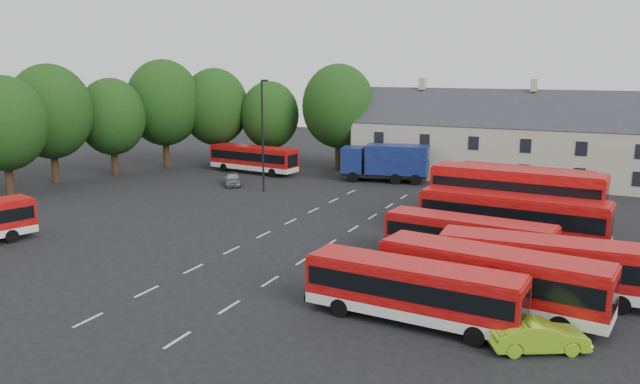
{
  "coord_description": "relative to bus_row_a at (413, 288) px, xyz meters",
  "views": [
    {
      "loc": [
        20.76,
        -33.73,
        11.44
      ],
      "look_at": [
        1.92,
        7.07,
        2.2
      ],
      "focal_mm": 35.0,
      "sensor_mm": 36.0,
      "label": 1
    }
  ],
  "objects": [
    {
      "name": "ground",
      "position": [
        -13.47,
        8.08,
        -1.66
      ],
      "size": [
        140.0,
        140.0,
        0.0
      ],
      "primitive_type": "plane",
      "color": "black",
      "rests_on": "ground"
    },
    {
      "name": "lane_markings",
      "position": [
        -10.97,
        10.08,
        -1.66
      ],
      "size": [
        5.15,
        33.8,
        0.01
      ],
      "color": "beige",
      "rests_on": "ground"
    },
    {
      "name": "treeline",
      "position": [
        -34.21,
        27.44,
        5.02
      ],
      "size": [
        29.92,
        32.59,
        12.01
      ],
      "color": "black",
      "rests_on": "ground"
    },
    {
      "name": "terrace_houses",
      "position": [
        0.53,
        38.08,
        2.2
      ],
      "size": [
        35.7,
        7.13,
        10.06
      ],
      "color": "beige",
      "rests_on": "ground"
    },
    {
      "name": "bus_row_a",
      "position": [
        0.0,
        0.0,
        0.0
      ],
      "size": [
        9.93,
        2.99,
        2.77
      ],
      "rotation": [
        0.0,
        0.0,
        -0.08
      ],
      "color": "silver",
      "rests_on": "ground"
    },
    {
      "name": "bus_row_b",
      "position": [
        2.98,
        2.77,
        0.13
      ],
      "size": [
        10.81,
        3.82,
        2.99
      ],
      "rotation": [
        0.0,
        0.0,
        -0.14
      ],
      "color": "silver",
      "rests_on": "ground"
    },
    {
      "name": "bus_row_c",
      "position": [
        5.11,
        5.9,
        0.12
      ],
      "size": [
        10.58,
        2.9,
        2.96
      ],
      "rotation": [
        0.0,
        0.0,
        0.05
      ],
      "color": "silver",
      "rests_on": "ground"
    },
    {
      "name": "bus_row_d",
      "position": [
        0.53,
        9.55,
        -0.01
      ],
      "size": [
        9.89,
        3.27,
        2.74
      ],
      "rotation": [
        0.0,
        0.0,
        -0.11
      ],
      "color": "silver",
      "rests_on": "ground"
    },
    {
      "name": "bus_row_e",
      "position": [
        2.24,
        14.58,
        0.32
      ],
      "size": [
        11.84,
        3.65,
        3.29
      ],
      "rotation": [
        0.0,
        0.0,
        -0.09
      ],
      "color": "silver",
      "rests_on": "ground"
    },
    {
      "name": "bus_dd_south",
      "position": [
        2.08,
        16.93,
        0.95
      ],
      "size": [
        11.35,
        3.45,
        4.59
      ],
      "rotation": [
        0.0,
        0.0,
        -0.08
      ],
      "color": "silver",
      "rests_on": "ground"
    },
    {
      "name": "bus_dd_north",
      "position": [
        2.02,
        21.8,
        0.6
      ],
      "size": [
        9.87,
        3.27,
        3.97
      ],
      "rotation": [
        0.0,
        0.0,
        -0.11
      ],
      "color": "silver",
      "rests_on": "ground"
    },
    {
      "name": "bus_north",
      "position": [
        -26.74,
        31.09,
        0.06
      ],
      "size": [
        10.33,
        3.53,
        2.86
      ],
      "rotation": [
        0.0,
        0.0,
        -0.12
      ],
      "color": "silver",
      "rests_on": "ground"
    },
    {
      "name": "box_truck",
      "position": [
        -12.28,
        32.26,
        0.4
      ],
      "size": [
        8.73,
        4.15,
        3.67
      ],
      "rotation": [
        0.0,
        0.0,
        0.19
      ],
      "color": "black",
      "rests_on": "ground"
    },
    {
      "name": "silver_car",
      "position": [
        -25.08,
        24.34,
        -1.03
      ],
      "size": [
        3.33,
        3.91,
        1.27
      ],
      "primitive_type": "imported",
      "rotation": [
        0.0,
        0.0,
        0.6
      ],
      "color": "#9FA1A6",
      "rests_on": "ground"
    },
    {
      "name": "lime_car",
      "position": [
        5.46,
        -0.59,
        -1.01
      ],
      "size": [
        4.16,
        3.11,
        1.31
      ],
      "primitive_type": "imported",
      "rotation": [
        0.0,
        0.0,
        2.07
      ],
      "color": "#90D020",
      "rests_on": "ground"
    },
    {
      "name": "lamppost",
      "position": [
        -20.88,
        23.04,
        3.73
      ],
      "size": [
        0.69,
        0.26,
        10.11
      ],
      "rotation": [
        0.0,
        0.0,
        -0.02
      ],
      "color": "black",
      "rests_on": "ground"
    }
  ]
}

